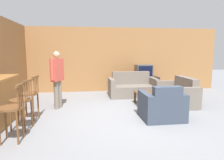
# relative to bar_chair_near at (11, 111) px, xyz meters

# --- Properties ---
(ground_plane) EXTENTS (24.00, 24.00, 0.00)m
(ground_plane) POSITION_rel_bar_chair_near_xyz_m (2.26, 0.86, -0.57)
(ground_plane) COLOR gray
(wall_back) EXTENTS (9.40, 0.08, 2.60)m
(wall_back) POSITION_rel_bar_chair_near_xyz_m (2.26, 4.50, 0.73)
(wall_back) COLOR #9E6B3D
(wall_back) RESTS_ON ground_plane
(wall_left) EXTENTS (0.08, 8.64, 2.60)m
(wall_left) POSITION_rel_bar_chair_near_xyz_m (-0.95, 2.18, 0.73)
(wall_left) COLOR #9E6B3D
(wall_left) RESTS_ON ground_plane
(bar_chair_near) EXTENTS (0.44, 0.44, 1.06)m
(bar_chair_near) POSITION_rel_bar_chair_near_xyz_m (0.00, 0.00, 0.00)
(bar_chair_near) COLOR brown
(bar_chair_near) RESTS_ON ground_plane
(bar_chair_mid) EXTENTS (0.52, 0.52, 1.06)m
(bar_chair_mid) POSITION_rel_bar_chair_near_xyz_m (-0.00, 0.58, 0.00)
(bar_chair_mid) COLOR brown
(bar_chair_mid) RESTS_ON ground_plane
(bar_chair_far) EXTENTS (0.49, 0.49, 1.06)m
(bar_chair_far) POSITION_rel_bar_chair_near_xyz_m (-0.00, 1.22, 0.00)
(bar_chair_far) COLOR brown
(bar_chair_far) RESTS_ON ground_plane
(couch_far) EXTENTS (1.73, 0.91, 0.88)m
(couch_far) POSITION_rel_bar_chair_near_xyz_m (3.05, 3.39, -0.26)
(couch_far) COLOR #70665B
(couch_far) RESTS_ON ground_plane
(armchair_near) EXTENTS (0.97, 0.86, 0.86)m
(armchair_near) POSITION_rel_bar_chair_near_xyz_m (3.16, 0.78, -0.26)
(armchair_near) COLOR #384251
(armchair_near) RESTS_ON ground_plane
(loveseat_right) EXTENTS (0.84, 1.46, 0.84)m
(loveseat_right) POSITION_rel_bar_chair_near_xyz_m (4.18, 2.06, -0.27)
(loveseat_right) COLOR #70665B
(loveseat_right) RESTS_ON ground_plane
(coffee_table) EXTENTS (0.57, 0.87, 0.39)m
(coffee_table) POSITION_rel_bar_chair_near_xyz_m (3.15, 2.02, -0.24)
(coffee_table) COLOR brown
(coffee_table) RESTS_ON ground_plane
(tv_unit) EXTENTS (1.24, 0.47, 0.59)m
(tv_unit) POSITION_rel_bar_chair_near_xyz_m (3.72, 4.19, -0.28)
(tv_unit) COLOR black
(tv_unit) RESTS_ON ground_plane
(tv) EXTENTS (0.64, 0.48, 0.52)m
(tv) POSITION_rel_bar_chair_near_xyz_m (3.72, 4.18, 0.28)
(tv) COLOR #4C4C4C
(tv) RESTS_ON tv_unit
(book_on_table) EXTENTS (0.22, 0.20, 0.02)m
(book_on_table) POSITION_rel_bar_chair_near_xyz_m (3.05, 2.10, -0.17)
(book_on_table) COLOR black
(book_on_table) RESTS_ON coffee_table
(person_by_window) EXTENTS (0.35, 0.54, 1.64)m
(person_by_window) POSITION_rel_bar_chair_near_xyz_m (0.54, 2.11, 0.36)
(person_by_window) COLOR #756B5B
(person_by_window) RESTS_ON ground_plane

